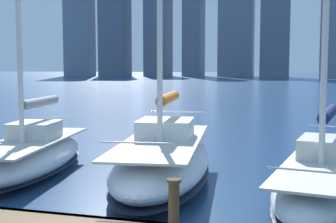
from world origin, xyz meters
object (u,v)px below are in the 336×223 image
at_px(sailboat_navy, 323,174).
at_px(sailboat_orange, 163,158).
at_px(sailboat_grey, 30,154).
at_px(mooring_post, 174,203).

distance_m(sailboat_navy, sailboat_orange, 4.58).
height_order(sailboat_grey, mooring_post, sailboat_grey).
distance_m(sailboat_grey, mooring_post, 8.28).
bearing_deg(sailboat_grey, mooring_post, 139.55).
distance_m(sailboat_orange, mooring_post, 5.65).
relative_size(sailboat_orange, sailboat_grey, 1.11).
bearing_deg(sailboat_navy, sailboat_orange, -2.18).
xyz_separation_m(sailboat_navy, mooring_post, (2.82, 5.19, 0.46)).
xyz_separation_m(sailboat_grey, mooring_post, (-6.29, 5.37, 0.39)).
height_order(sailboat_orange, mooring_post, sailboat_orange).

